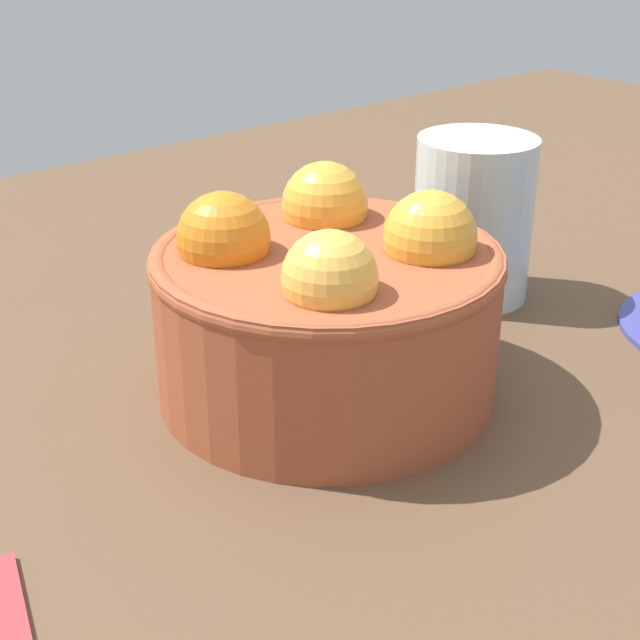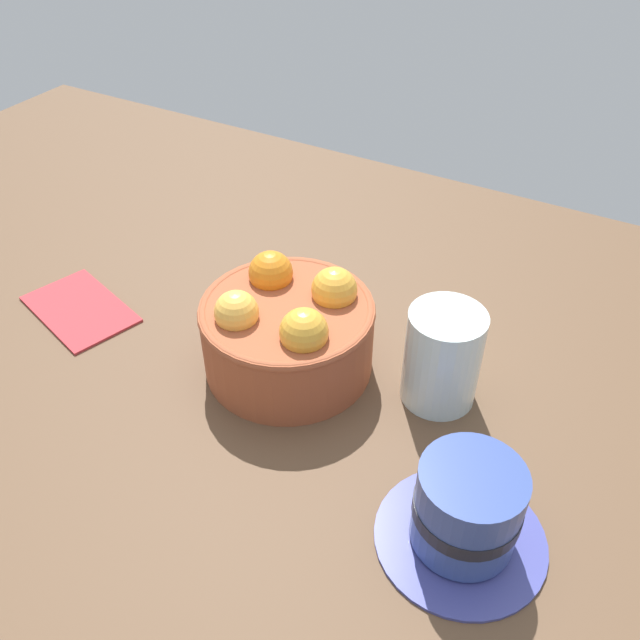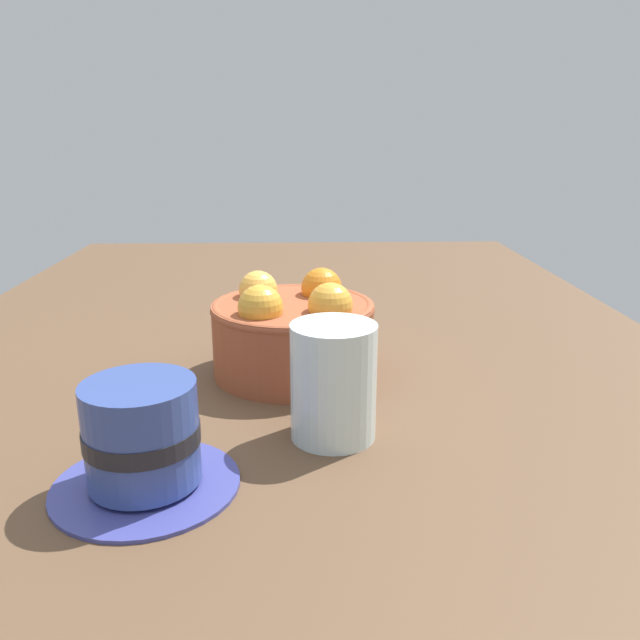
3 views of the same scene
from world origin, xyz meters
TOP-DOWN VIEW (x-y plane):
  - ground_plane at (0.00, 0.00)cm, footprint 152.69×88.68cm
  - terracotta_bowl at (-0.02, -0.02)cm, footprint 16.45×16.45cm
  - water_glass at (-14.21, -3.32)cm, footprint 6.92×6.92cm

SIDE VIEW (x-z plane):
  - ground_plane at x=0.00cm, z-range -3.57..0.00cm
  - terracotta_bowl at x=-0.02cm, z-range -0.53..9.62cm
  - water_glass at x=-14.21cm, z-range 0.00..9.54cm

